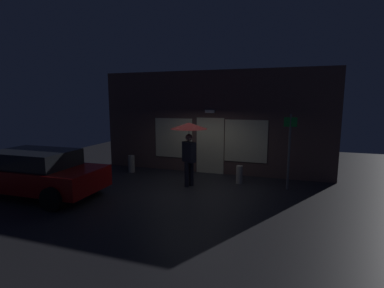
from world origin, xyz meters
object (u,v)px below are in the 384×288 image
(parked_car, at_px, (36,172))
(sidewalk_bollard_2, at_px, (131,164))
(street_sign_post, at_px, (289,147))
(person_with_umbrella, at_px, (189,135))
(sidewalk_bollard, at_px, (239,175))

(parked_car, bearing_deg, sidewalk_bollard_2, 68.38)
(street_sign_post, xyz_separation_m, sidewalk_bollard_2, (-5.98, 0.40, -1.05))
(sidewalk_bollard_2, bearing_deg, parked_car, -110.38)
(parked_car, xyz_separation_m, sidewalk_bollard_2, (1.27, 3.42, -0.38))
(parked_car, height_order, sidewalk_bollard_2, parked_car)
(person_with_umbrella, xyz_separation_m, sidewalk_bollard_2, (-2.84, 1.09, -1.40))
(parked_car, height_order, street_sign_post, street_sign_post)
(parked_car, distance_m, sidewalk_bollard, 6.51)
(person_with_umbrella, bearing_deg, parked_car, 61.71)
(person_with_umbrella, distance_m, sidewalk_bollard, 2.28)
(sidewalk_bollard, xyz_separation_m, sidewalk_bollard_2, (-4.39, 0.22, 0.02))
(person_with_umbrella, relative_size, street_sign_post, 0.88)
(person_with_umbrella, distance_m, parked_car, 4.83)
(parked_car, bearing_deg, street_sign_post, 21.38)
(street_sign_post, distance_m, sidewalk_bollard_2, 6.08)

